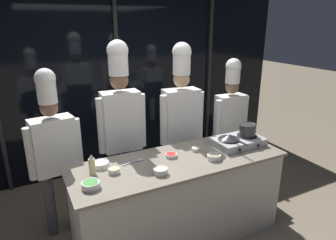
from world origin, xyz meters
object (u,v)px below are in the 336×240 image
(prep_bowl_ginger, at_px, (114,170))
(prep_bowl_chicken, at_px, (196,149))
(squeeze_bottle_oil, at_px, (92,165))
(prep_bowl_onion, at_px, (100,164))
(frying_pan, at_px, (229,137))
(prep_bowl_scallions, at_px, (91,184))
(portable_stove, at_px, (238,141))
(serving_spoon_slotted, at_px, (138,161))
(chef_head, at_px, (54,145))
(prep_bowl_garlic, at_px, (161,171))
(chef_pastry, at_px, (230,116))
(stock_pot, at_px, (248,129))
(chef_sous, at_px, (121,118))
(prep_bowl_mushrooms, at_px, (214,157))
(prep_bowl_bell_pepper, at_px, (171,155))
(chef_line, at_px, (181,114))

(prep_bowl_ginger, distance_m, prep_bowl_chicken, 0.94)
(squeeze_bottle_oil, xyz_separation_m, prep_bowl_onion, (0.10, 0.11, -0.06))
(frying_pan, xyz_separation_m, prep_bowl_scallions, (-1.57, -0.16, -0.09))
(portable_stove, xyz_separation_m, prep_bowl_scallions, (-1.70, -0.16, -0.01))
(serving_spoon_slotted, bearing_deg, prep_bowl_ginger, -155.81)
(chef_head, bearing_deg, prep_bowl_garlic, 124.20)
(chef_pastry, bearing_deg, stock_pot, 69.80)
(portable_stove, bearing_deg, prep_bowl_scallions, -174.62)
(stock_pot, relative_size, serving_spoon_slotted, 0.88)
(squeeze_bottle_oil, distance_m, chef_sous, 0.80)
(prep_bowl_mushrooms, height_order, prep_bowl_onion, prep_bowl_mushrooms)
(portable_stove, bearing_deg, chef_pastry, 58.92)
(stock_pot, bearing_deg, portable_stove, -179.89)
(portable_stove, distance_m, chef_sous, 1.35)
(prep_bowl_bell_pepper, bearing_deg, prep_bowl_onion, 170.63)
(prep_bowl_onion, bearing_deg, prep_bowl_mushrooms, -19.03)
(stock_pot, height_order, chef_head, chef_head)
(chef_head, bearing_deg, chef_sous, 172.57)
(prep_bowl_scallions, height_order, prep_bowl_chicken, prep_bowl_scallions)
(squeeze_bottle_oil, bearing_deg, frying_pan, -3.03)
(stock_pot, height_order, prep_bowl_scallions, stock_pot)
(prep_bowl_chicken, height_order, prep_bowl_bell_pepper, same)
(chef_line, bearing_deg, serving_spoon_slotted, 36.62)
(stock_pot, bearing_deg, prep_bowl_garlic, -170.16)
(stock_pot, distance_m, chef_sous, 1.44)
(prep_bowl_onion, bearing_deg, chef_head, 127.04)
(prep_bowl_garlic, relative_size, prep_bowl_chicken, 1.48)
(portable_stove, relative_size, prep_bowl_garlic, 4.09)
(prep_bowl_garlic, relative_size, prep_bowl_bell_pepper, 1.08)
(frying_pan, distance_m, squeeze_bottle_oil, 1.50)
(portable_stove, distance_m, prep_bowl_scallions, 1.70)
(prep_bowl_scallions, bearing_deg, prep_bowl_chicken, 11.57)
(prep_bowl_chicken, bearing_deg, squeeze_bottle_oil, -179.56)
(prep_bowl_mushrooms, xyz_separation_m, chef_sous, (-0.68, 0.86, 0.27))
(prep_bowl_mushrooms, distance_m, prep_bowl_chicken, 0.27)
(prep_bowl_ginger, bearing_deg, stock_pot, -0.24)
(chef_head, bearing_deg, prep_bowl_mushrooms, 140.46)
(prep_bowl_ginger, xyz_separation_m, serving_spoon_slotted, (0.29, 0.13, -0.02))
(frying_pan, xyz_separation_m, serving_spoon_slotted, (-1.03, 0.14, -0.12))
(prep_bowl_scallions, distance_m, chef_head, 0.84)
(chef_sous, relative_size, chef_line, 1.02)
(serving_spoon_slotted, bearing_deg, prep_bowl_scallions, -151.19)
(serving_spoon_slotted, xyz_separation_m, chef_line, (0.77, 0.49, 0.25))
(frying_pan, distance_m, prep_bowl_ginger, 1.32)
(squeeze_bottle_oil, height_order, chef_pastry, chef_pastry)
(frying_pan, height_order, squeeze_bottle_oil, squeeze_bottle_oil)
(frying_pan, bearing_deg, chef_line, 112.46)
(stock_pot, bearing_deg, chef_pastry, 68.51)
(frying_pan, relative_size, prep_bowl_onion, 2.44)
(prep_bowl_bell_pepper, bearing_deg, chef_sous, 117.80)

